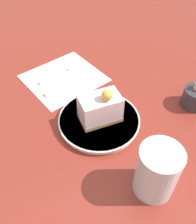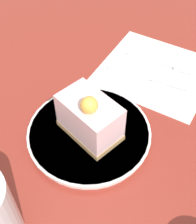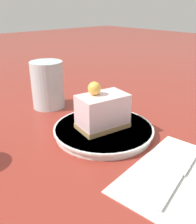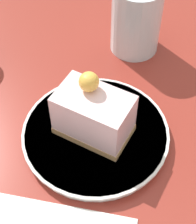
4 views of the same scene
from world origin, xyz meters
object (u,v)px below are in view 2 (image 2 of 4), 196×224
fork (167,64)px  knife (142,76)px  cake_slice (90,118)px  plate (89,133)px

fork → knife: 0.07m
cake_slice → knife: cake_slice is taller
cake_slice → fork: size_ratio=0.73×
cake_slice → fork: cake_slice is taller
plate → knife: (-0.18, -0.01, -0.00)m
cake_slice → knife: size_ratio=0.62×
cake_slice → fork: (-0.25, 0.01, -0.05)m
plate → fork: size_ratio=1.39×
plate → cake_slice: size_ratio=1.90×
fork → knife: (0.06, -0.02, 0.00)m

